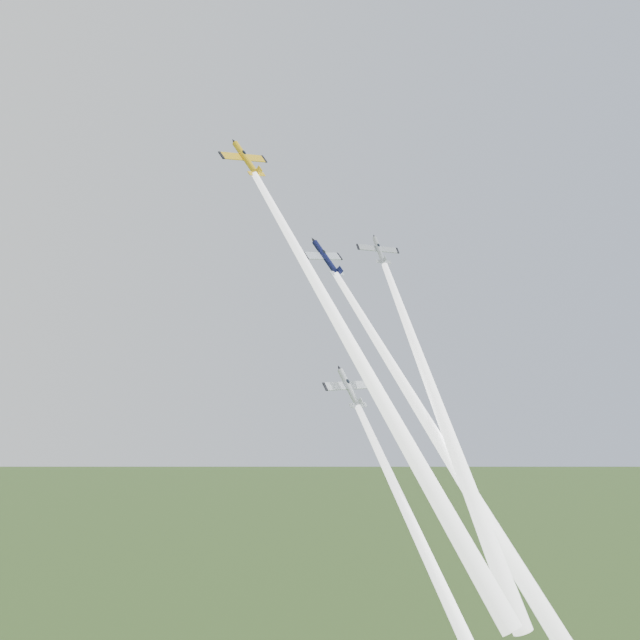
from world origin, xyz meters
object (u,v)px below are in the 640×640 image
at_px(plane_yellow, 246,159).
at_px(plane_silver_right, 379,250).
at_px(plane_silver_low, 349,388).
at_px(plane_navy, 326,258).

distance_m(plane_yellow, plane_silver_right, 25.49).
height_order(plane_silver_right, plane_silver_low, plane_silver_right).
bearing_deg(plane_silver_right, plane_yellow, -174.04).
bearing_deg(plane_silver_low, plane_yellow, 147.99).
xyz_separation_m(plane_silver_right, plane_silver_low, (-9.57, -4.50, -21.82)).
distance_m(plane_yellow, plane_silver_low, 36.52).
bearing_deg(plane_yellow, plane_navy, -22.99).
bearing_deg(plane_silver_right, plane_silver_low, -140.95).
relative_size(plane_yellow, plane_navy, 1.02).
height_order(plane_navy, plane_silver_right, plane_silver_right).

